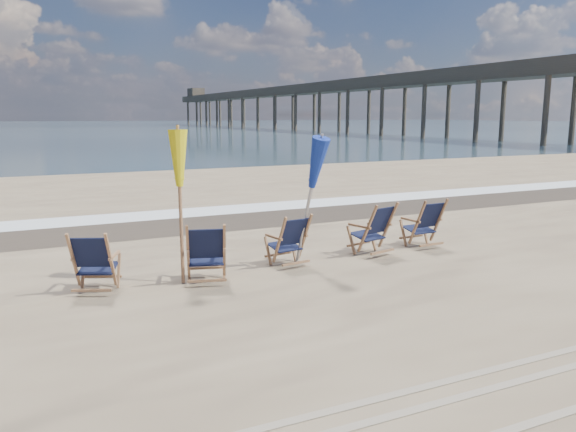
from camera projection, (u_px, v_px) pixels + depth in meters
name	position (u px, v px, depth m)	size (l,w,h in m)	color
ocean	(40.00, 127.00, 121.41)	(400.00, 400.00, 0.00)	#344956
surf_foam	(190.00, 212.00, 14.96)	(200.00, 1.40, 0.01)	silver
wet_sand_strip	(207.00, 222.00, 13.63)	(200.00, 2.60, 0.00)	#42362A
tire_tracks	(524.00, 401.00, 5.09)	(80.00, 1.30, 0.01)	gray
beach_chair_0	(111.00, 263.00, 8.06)	(0.61, 0.68, 0.95)	black
beach_chair_1	(224.00, 253.00, 8.55)	(0.63, 0.70, 0.98)	black
beach_chair_2	(305.00, 239.00, 9.66)	(0.59, 0.67, 0.93)	black
beach_chair_3	(388.00, 227.00, 10.44)	(0.64, 0.72, 1.00)	black
beach_chair_4	(439.00, 222.00, 10.99)	(0.63, 0.71, 0.99)	black
umbrella_yellow	(179.00, 167.00, 8.42)	(0.30, 0.30, 2.33)	#9C6B46
umbrella_blue	(308.00, 165.00, 9.30)	(0.30, 0.30, 2.28)	#A5A5AD
fishing_pier	(311.00, 101.00, 88.57)	(4.40, 140.00, 9.30)	#4B4237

